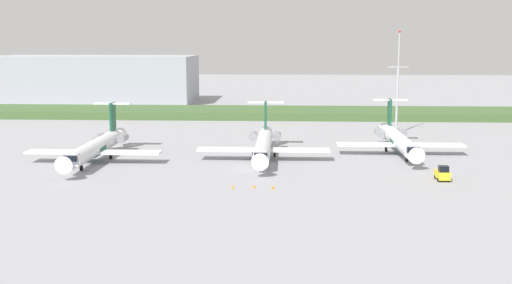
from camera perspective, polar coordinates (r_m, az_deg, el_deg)
name	(u,v)px	position (r m, az deg, el deg)	size (l,w,h in m)	color
ground_plane	(261,140)	(125.44, 0.44, 0.17)	(500.00, 500.00, 0.00)	#939399
grass_berm	(267,113)	(165.36, 1.00, 2.77)	(320.00, 20.00, 1.97)	#426033
regional_jet_nearest	(96,146)	(106.87, -14.80, -0.40)	(22.81, 31.00, 9.00)	silver
regional_jet_second	(264,144)	(105.56, 0.72, -0.21)	(22.81, 31.00, 9.00)	silver
regional_jet_third	(398,139)	(113.62, 13.27, 0.23)	(22.81, 31.00, 9.00)	silver
antenna_mast	(397,92)	(136.57, 13.17, 4.64)	(4.40, 0.50, 22.57)	#B2B2B7
distant_hangar	(95,79)	(210.14, -14.88, 5.74)	(65.77, 27.63, 15.52)	#9EA3AD
baggage_tug	(442,174)	(93.35, 17.15, -2.87)	(1.72, 3.20, 2.30)	yellow
safety_cone_front_marker	(233,187)	(84.62, -2.18, -4.21)	(0.44, 0.44, 0.55)	orange
safety_cone_mid_marker	(254,186)	(84.76, -0.18, -4.18)	(0.44, 0.44, 0.55)	orange
safety_cone_rear_marker	(273,187)	(84.23, 1.61, -4.27)	(0.44, 0.44, 0.55)	orange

